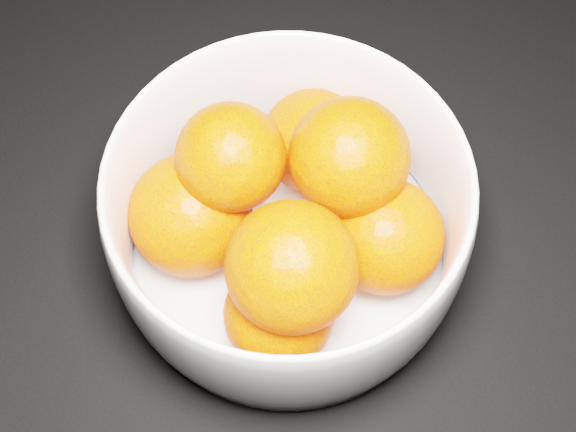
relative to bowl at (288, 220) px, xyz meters
The scene contains 2 objects.
bowl is the anchor object (origin of this frame).
orange_pile 0.01m from the bowl, 34.47° to the left, with size 0.18×0.18×0.12m.
Camera 1 is at (-0.12, -0.11, 0.48)m, focal length 50.00 mm.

